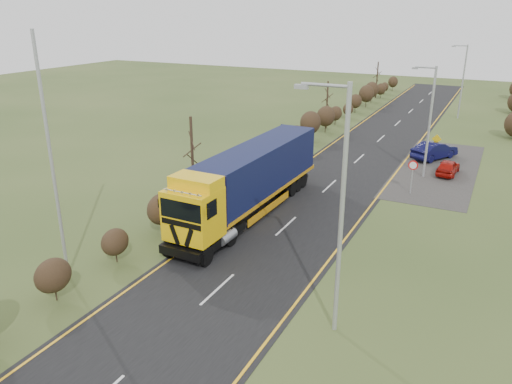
{
  "coord_description": "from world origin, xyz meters",
  "views": [
    {
      "loc": [
        10.61,
        -21.21,
        12.23
      ],
      "look_at": [
        -1.39,
        2.74,
        2.38
      ],
      "focal_mm": 35.0,
      "sensor_mm": 36.0,
      "label": 1
    }
  ],
  "objects_px": {
    "streetlight_near": "(339,203)",
    "speed_sign": "(413,171)",
    "lorry": "(250,178)",
    "car_red_hatchback": "(448,167)",
    "car_blue_sedan": "(435,150)"
  },
  "relations": [
    {
      "from": "lorry",
      "to": "streetlight_near",
      "type": "bearing_deg",
      "value": -46.16
    },
    {
      "from": "lorry",
      "to": "car_red_hatchback",
      "type": "distance_m",
      "value": 17.54
    },
    {
      "from": "lorry",
      "to": "streetlight_near",
      "type": "xyz_separation_m",
      "value": [
        8.46,
        -9.19,
        3.05
      ]
    },
    {
      "from": "lorry",
      "to": "speed_sign",
      "type": "distance_m",
      "value": 11.89
    },
    {
      "from": "speed_sign",
      "to": "streetlight_near",
      "type": "bearing_deg",
      "value": -89.73
    },
    {
      "from": "car_blue_sedan",
      "to": "streetlight_near",
      "type": "distance_m",
      "value": 27.78
    },
    {
      "from": "lorry",
      "to": "streetlight_near",
      "type": "relative_size",
      "value": 1.56
    },
    {
      "from": "car_red_hatchback",
      "to": "speed_sign",
      "type": "distance_m",
      "value": 6.14
    },
    {
      "from": "streetlight_near",
      "to": "speed_sign",
      "type": "relative_size",
      "value": 4.08
    },
    {
      "from": "lorry",
      "to": "car_blue_sedan",
      "type": "xyz_separation_m",
      "value": [
        8.58,
        18.18,
        -1.69
      ]
    },
    {
      "from": "car_red_hatchback",
      "to": "streetlight_near",
      "type": "height_order",
      "value": "streetlight_near"
    },
    {
      "from": "streetlight_near",
      "to": "speed_sign",
      "type": "bearing_deg",
      "value": 90.27
    },
    {
      "from": "lorry",
      "to": "car_red_hatchback",
      "type": "bearing_deg",
      "value": 55.51
    },
    {
      "from": "car_red_hatchback",
      "to": "car_blue_sedan",
      "type": "xyz_separation_m",
      "value": [
        -1.6,
        4.01,
        0.17
      ]
    },
    {
      "from": "car_red_hatchback",
      "to": "lorry",
      "type": "bearing_deg",
      "value": 58.62
    }
  ]
}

